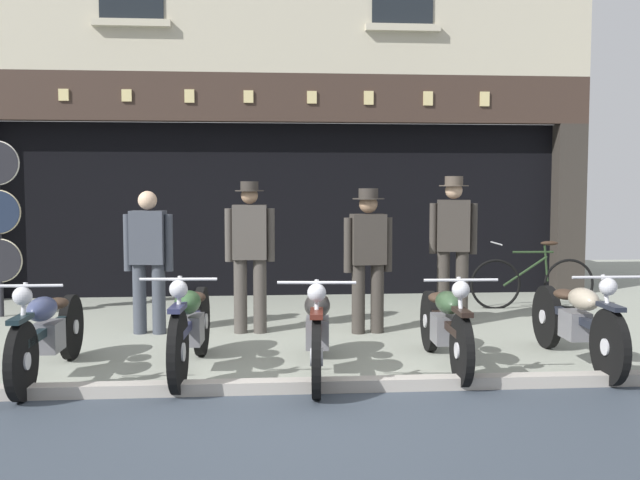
# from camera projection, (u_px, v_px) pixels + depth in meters

# --- Properties ---
(ground) EXTENTS (21.30, 22.00, 0.18)m
(ground) POSITION_uv_depth(u_px,v_px,m) (307.00, 443.00, 4.83)
(ground) COLOR gray
(shop_facade) EXTENTS (9.60, 4.42, 6.20)m
(shop_facade) POSITION_uv_depth(u_px,v_px,m) (278.00, 184.00, 12.65)
(shop_facade) COLOR black
(shop_facade) RESTS_ON ground
(motorcycle_left) EXTENTS (0.62, 1.99, 0.91)m
(motorcycle_left) POSITION_uv_depth(u_px,v_px,m) (48.00, 331.00, 6.26)
(motorcycle_left) COLOR black
(motorcycle_left) RESTS_ON ground
(motorcycle_center_left) EXTENTS (0.62, 2.01, 0.94)m
(motorcycle_center_left) POSITION_uv_depth(u_px,v_px,m) (191.00, 325.00, 6.45)
(motorcycle_center_left) COLOR black
(motorcycle_center_left) RESTS_ON ground
(motorcycle_center) EXTENTS (0.62, 2.07, 0.92)m
(motorcycle_center) POSITION_uv_depth(u_px,v_px,m) (317.00, 327.00, 6.37)
(motorcycle_center) COLOR black
(motorcycle_center) RESTS_ON ground
(motorcycle_center_right) EXTENTS (0.62, 1.93, 0.90)m
(motorcycle_center_right) POSITION_uv_depth(u_px,v_px,m) (445.00, 323.00, 6.64)
(motorcycle_center_right) COLOR black
(motorcycle_center_right) RESTS_ON ground
(motorcycle_right) EXTENTS (0.62, 2.05, 0.91)m
(motorcycle_right) POSITION_uv_depth(u_px,v_px,m) (576.00, 320.00, 6.74)
(motorcycle_right) COLOR black
(motorcycle_right) RESTS_ON ground
(salesman_left) EXTENTS (0.56, 0.27, 1.61)m
(salesman_left) POSITION_uv_depth(u_px,v_px,m) (148.00, 255.00, 8.14)
(salesman_left) COLOR #3D424C
(salesman_left) RESTS_ON ground
(shopkeeper_center) EXTENTS (0.56, 0.32, 1.71)m
(shopkeeper_center) POSITION_uv_depth(u_px,v_px,m) (250.00, 250.00, 8.17)
(shopkeeper_center) COLOR #47423D
(shopkeeper_center) RESTS_ON ground
(salesman_right) EXTENTS (0.56, 0.36, 1.64)m
(salesman_right) POSITION_uv_depth(u_px,v_px,m) (368.00, 253.00, 8.17)
(salesman_right) COLOR #38332D
(salesman_right) RESTS_ON ground
(assistant_far_right) EXTENTS (0.55, 0.35, 1.78)m
(assistant_far_right) POSITION_uv_depth(u_px,v_px,m) (453.00, 242.00, 8.62)
(assistant_far_right) COLOR #38332D
(assistant_far_right) RESTS_ON ground
(advert_board_near) EXTENTS (0.67, 0.03, 1.05)m
(advert_board_near) POSITION_uv_depth(u_px,v_px,m) (358.00, 184.00, 11.14)
(advert_board_near) COLOR beige
(leaning_bicycle) EXTENTS (1.70, 0.50, 0.94)m
(leaning_bicycle) POSITION_uv_depth(u_px,v_px,m) (533.00, 281.00, 9.87)
(leaning_bicycle) COLOR black
(leaning_bicycle) RESTS_ON ground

